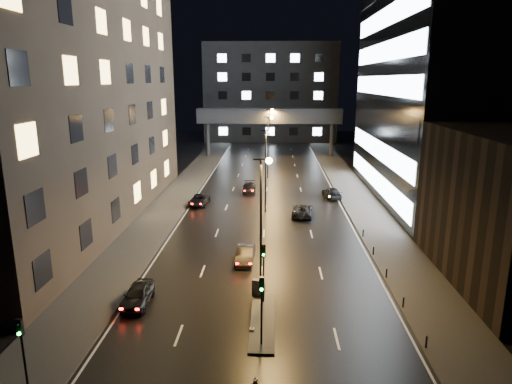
# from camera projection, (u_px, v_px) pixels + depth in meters

# --- Properties ---
(ground) EXTENTS (160.00, 160.00, 0.00)m
(ground) POSITION_uv_depth(u_px,v_px,m) (267.00, 189.00, 67.60)
(ground) COLOR black
(ground) RESTS_ON ground
(sidewalk_left) EXTENTS (5.00, 110.00, 0.15)m
(sidewalk_left) POSITION_uv_depth(u_px,v_px,m) (176.00, 196.00, 63.20)
(sidewalk_left) COLOR #383533
(sidewalk_left) RESTS_ON ground
(sidewalk_right) EXTENTS (5.00, 110.00, 0.15)m
(sidewalk_right) POSITION_uv_depth(u_px,v_px,m) (358.00, 198.00, 62.26)
(sidewalk_right) COLOR #383533
(sidewalk_right) RESTS_ON ground
(building_left) EXTENTS (15.00, 48.00, 40.00)m
(building_left) POSITION_uv_depth(u_px,v_px,m) (53.00, 39.00, 48.13)
(building_left) COLOR #2D2319
(building_left) RESTS_ON ground
(building_right_glass) EXTENTS (20.00, 36.00, 45.00)m
(building_right_glass) POSITION_uv_depth(u_px,v_px,m) (466.00, 25.00, 57.39)
(building_right_glass) COLOR black
(building_right_glass) RESTS_ON ground
(building_far) EXTENTS (34.00, 14.00, 25.00)m
(building_far) POSITION_uv_depth(u_px,v_px,m) (271.00, 93.00, 120.88)
(building_far) COLOR #333335
(building_far) RESTS_ON ground
(skybridge) EXTENTS (30.00, 3.00, 10.00)m
(skybridge) POSITION_uv_depth(u_px,v_px,m) (269.00, 117.00, 94.71)
(skybridge) COLOR #333335
(skybridge) RESTS_ON ground
(median_island) EXTENTS (1.60, 8.00, 0.15)m
(median_island) POSITION_uv_depth(u_px,v_px,m) (263.00, 320.00, 30.70)
(median_island) COLOR #383533
(median_island) RESTS_ON ground
(traffic_signal_near) EXTENTS (0.28, 0.34, 4.40)m
(traffic_signal_near) POSITION_uv_depth(u_px,v_px,m) (264.00, 264.00, 32.40)
(traffic_signal_near) COLOR black
(traffic_signal_near) RESTS_ON median_island
(traffic_signal_far) EXTENTS (0.28, 0.34, 4.40)m
(traffic_signal_far) POSITION_uv_depth(u_px,v_px,m) (262.00, 300.00, 27.06)
(traffic_signal_far) COLOR black
(traffic_signal_far) RESTS_ON median_island
(traffic_signal_corner) EXTENTS (0.28, 0.34, 4.40)m
(traffic_signal_corner) POSITION_uv_depth(u_px,v_px,m) (22.00, 345.00, 22.69)
(traffic_signal_corner) COLOR black
(traffic_signal_corner) RESTS_ON ground
(bollard_row) EXTENTS (0.12, 25.12, 0.90)m
(bollard_row) POSITION_uv_depth(u_px,v_px,m) (394.00, 288.00, 34.61)
(bollard_row) COLOR black
(bollard_row) RESTS_ON ground
(streetlight_near) EXTENTS (1.45, 0.50, 10.15)m
(streetlight_near) POSITION_uv_depth(u_px,v_px,m) (263.00, 204.00, 34.99)
(streetlight_near) COLOR black
(streetlight_near) RESTS_ON ground
(streetlight_mid_a) EXTENTS (1.45, 0.50, 10.15)m
(streetlight_mid_a) POSITION_uv_depth(u_px,v_px,m) (267.00, 160.00, 54.39)
(streetlight_mid_a) COLOR black
(streetlight_mid_a) RESTS_ON ground
(streetlight_mid_b) EXTENTS (1.45, 0.50, 10.15)m
(streetlight_mid_b) POSITION_uv_depth(u_px,v_px,m) (269.00, 139.00, 73.80)
(streetlight_mid_b) COLOR black
(streetlight_mid_b) RESTS_ON ground
(streetlight_far) EXTENTS (1.45, 0.50, 10.15)m
(streetlight_far) POSITION_uv_depth(u_px,v_px,m) (270.00, 127.00, 93.20)
(streetlight_far) COLOR black
(streetlight_far) RESTS_ON ground
(car_away_a) EXTENTS (1.84, 4.38, 1.48)m
(car_away_a) POSITION_uv_depth(u_px,v_px,m) (138.00, 295.00, 32.85)
(car_away_a) COLOR black
(car_away_a) RESTS_ON ground
(car_away_b) EXTENTS (1.68, 4.31, 1.40)m
(car_away_b) POSITION_uv_depth(u_px,v_px,m) (245.00, 255.00, 40.49)
(car_away_b) COLOR black
(car_away_b) RESTS_ON ground
(car_away_c) EXTENTS (2.49, 4.83, 1.30)m
(car_away_c) POSITION_uv_depth(u_px,v_px,m) (199.00, 200.00, 58.98)
(car_away_c) COLOR black
(car_away_c) RESTS_ON ground
(car_away_d) EXTENTS (2.01, 4.62, 1.32)m
(car_away_d) POSITION_uv_depth(u_px,v_px,m) (249.00, 188.00, 65.72)
(car_away_d) COLOR black
(car_away_d) RESTS_ON ground
(car_toward_a) EXTENTS (2.77, 5.18, 1.39)m
(car_toward_a) POSITION_uv_depth(u_px,v_px,m) (302.00, 210.00, 54.23)
(car_toward_a) COLOR black
(car_toward_a) RESTS_ON ground
(car_toward_b) EXTENTS (2.52, 4.97, 1.38)m
(car_toward_b) POSITION_uv_depth(u_px,v_px,m) (332.00, 193.00, 62.62)
(car_toward_b) COLOR black
(car_toward_b) RESTS_ON ground
(utility_cabinet) EXTENTS (0.95, 0.61, 1.26)m
(utility_cabinet) POSITION_uv_depth(u_px,v_px,m) (258.00, 288.00, 33.89)
(utility_cabinet) COLOR #454547
(utility_cabinet) RESTS_ON median_island
(cone_a) EXTENTS (0.53, 0.53, 0.45)m
(cone_a) POSITION_uv_depth(u_px,v_px,m) (252.00, 329.00, 29.24)
(cone_a) COLOR #FF500D
(cone_a) RESTS_ON ground
(cone_b) EXTENTS (0.43, 0.43, 0.47)m
(cone_b) POSITION_uv_depth(u_px,v_px,m) (255.00, 380.00, 24.27)
(cone_b) COLOR red
(cone_b) RESTS_ON ground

